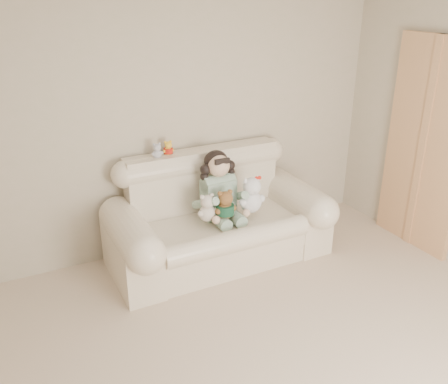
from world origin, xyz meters
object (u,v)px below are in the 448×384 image
cream_teddy (207,205)px  white_cat (251,191)px  brown_teddy (225,202)px  sofa (219,211)px  seated_child (218,184)px

cream_teddy → white_cat: bearing=2.8°
brown_teddy → white_cat: 0.29m
sofa → cream_teddy: bearing=-149.0°
seated_child → white_cat: size_ratio=1.56×
white_cat → cream_teddy: bearing=-173.3°
sofa → cream_teddy: (-0.18, -0.11, 0.14)m
sofa → cream_teddy: size_ratio=6.71×
brown_teddy → cream_teddy: size_ratio=1.08×
seated_child → cream_teddy: seated_child is taller
sofa → white_cat: sofa is taller
brown_teddy → cream_teddy: 0.17m
seated_child → cream_teddy: (-0.21, -0.19, -0.10)m
seated_child → cream_teddy: 0.30m
seated_child → white_cat: bearing=-42.4°
brown_teddy → cream_teddy: (-0.16, 0.04, -0.01)m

